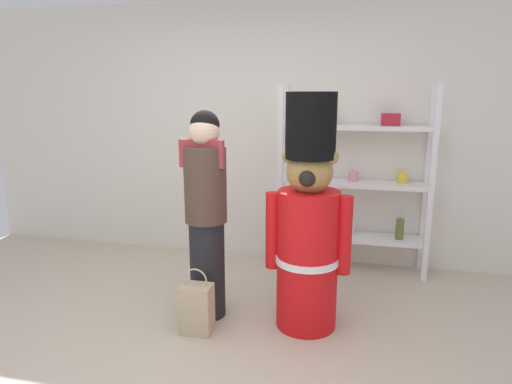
{
  "coord_description": "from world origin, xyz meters",
  "views": [
    {
      "loc": [
        0.91,
        -2.23,
        1.69
      ],
      "look_at": [
        0.23,
        0.78,
        1.0
      ],
      "focal_mm": 30.84,
      "sensor_mm": 36.0,
      "label": 1
    }
  ],
  "objects_px": {
    "shopping_bag": "(196,308)",
    "person_shopper": "(206,211)",
    "merchandise_shelf": "(353,179)",
    "teddy_bear_guard": "(308,226)"
  },
  "relations": [
    {
      "from": "merchandise_shelf",
      "to": "teddy_bear_guard",
      "type": "distance_m",
      "value": 1.24
    },
    {
      "from": "merchandise_shelf",
      "to": "person_shopper",
      "type": "height_order",
      "value": "merchandise_shelf"
    },
    {
      "from": "teddy_bear_guard",
      "to": "person_shopper",
      "type": "bearing_deg",
      "value": -179.17
    },
    {
      "from": "person_shopper",
      "to": "shopping_bag",
      "type": "distance_m",
      "value": 0.71
    },
    {
      "from": "merchandise_shelf",
      "to": "person_shopper",
      "type": "bearing_deg",
      "value": -131.14
    },
    {
      "from": "shopping_bag",
      "to": "person_shopper",
      "type": "bearing_deg",
      "value": 91.05
    },
    {
      "from": "teddy_bear_guard",
      "to": "shopping_bag",
      "type": "distance_m",
      "value": 0.99
    },
    {
      "from": "teddy_bear_guard",
      "to": "person_shopper",
      "type": "distance_m",
      "value": 0.76
    },
    {
      "from": "merchandise_shelf",
      "to": "person_shopper",
      "type": "xyz_separation_m",
      "value": [
        -1.06,
        -1.21,
        -0.06
      ]
    },
    {
      "from": "teddy_bear_guard",
      "to": "person_shopper",
      "type": "height_order",
      "value": "teddy_bear_guard"
    }
  ]
}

